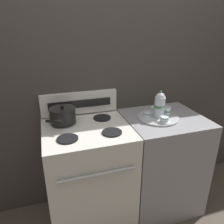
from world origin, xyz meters
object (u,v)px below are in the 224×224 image
(stove, at_px, (89,176))
(teapot, at_px, (160,105))
(creamer_jug, at_px, (167,111))
(serving_tray, at_px, (158,118))
(teacup_left, at_px, (147,115))
(teacup_front, at_px, (164,120))
(teacup_right, at_px, (154,110))
(saucepan, at_px, (63,115))

(stove, bearing_deg, teapot, -0.10)
(stove, relative_size, teapot, 4.03)
(creamer_jug, bearing_deg, serving_tray, -171.80)
(teacup_left, height_order, teacup_front, same)
(stove, relative_size, teacup_front, 9.20)
(creamer_jug, bearing_deg, teacup_front, -127.81)
(teapot, bearing_deg, serving_tray, 179.80)
(teapot, height_order, teacup_front, teapot)
(stove, relative_size, serving_tray, 2.66)
(teacup_front, bearing_deg, teacup_right, 84.09)
(teacup_front, distance_m, creamer_jug, 0.16)
(teacup_left, relative_size, creamer_jug, 1.32)
(saucepan, relative_size, teapot, 1.27)
(teacup_left, bearing_deg, teapot, -4.41)
(saucepan, relative_size, serving_tray, 0.83)
(teacup_front, bearing_deg, serving_tray, 86.25)
(saucepan, height_order, serving_tray, saucepan)
(stove, bearing_deg, teacup_right, 9.62)
(teapot, distance_m, teacup_front, 0.14)
(stove, distance_m, serving_tray, 0.79)
(serving_tray, height_order, teacup_right, teacup_right)
(teacup_right, bearing_deg, serving_tray, -98.12)
(stove, bearing_deg, teacup_left, 0.81)
(stove, height_order, teapot, teapot)
(teapot, bearing_deg, stove, 179.90)
(serving_tray, relative_size, teapot, 1.52)
(stove, xyz_separation_m, saucepan, (-0.17, 0.14, 0.54))
(stove, height_order, serving_tray, serving_tray)
(saucepan, relative_size, creamer_jug, 3.81)
(teacup_right, relative_size, teacup_front, 1.00)
(teacup_front, bearing_deg, teacup_left, 128.88)
(teacup_right, bearing_deg, creamer_jug, -52.34)
(saucepan, distance_m, teapot, 0.82)
(teacup_right, distance_m, teacup_front, 0.23)
(teacup_right, xyz_separation_m, teacup_front, (-0.02, -0.22, 0.00))
(saucepan, height_order, teacup_right, saucepan)
(serving_tray, distance_m, teacup_right, 0.12)
(teapot, bearing_deg, teacup_left, 175.59)
(teacup_left, bearing_deg, teacup_front, -51.12)
(teacup_left, height_order, creamer_jug, creamer_jug)
(saucepan, distance_m, teacup_left, 0.71)
(saucepan, distance_m, teacup_right, 0.82)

